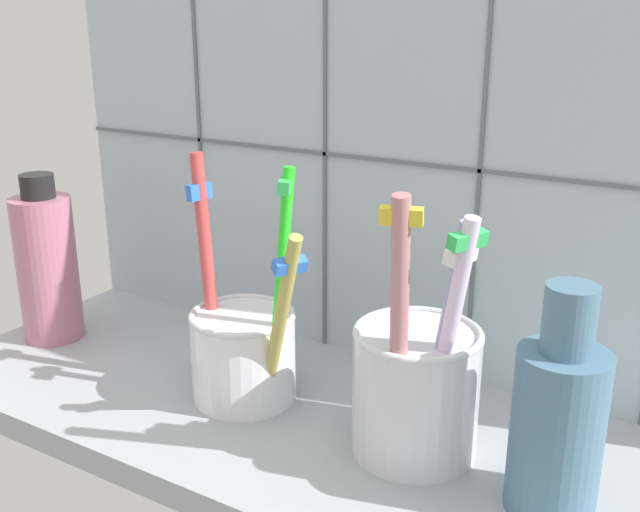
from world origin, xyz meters
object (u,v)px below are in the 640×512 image
object	(u,v)px
soap_bottle	(48,265)
toothbrush_cup_right	(413,388)
ceramic_vase	(558,421)
toothbrush_cup_left	(240,349)

from	to	relation	value
soap_bottle	toothbrush_cup_right	bearing A→B (deg)	-1.21
soap_bottle	ceramic_vase	bearing A→B (deg)	-2.03
toothbrush_cup_left	soap_bottle	size ratio (longest dim) A/B	1.24
toothbrush_cup_left	toothbrush_cup_right	xyz separation A→B (cm)	(13.69, -0.09, 0.77)
toothbrush_cup_right	soap_bottle	xyz separation A→B (cm)	(-34.60, 0.73, 1.80)
toothbrush_cup_left	ceramic_vase	xyz separation A→B (cm)	(22.80, -0.92, 1.62)
toothbrush_cup_right	ceramic_vase	xyz separation A→B (cm)	(9.11, -0.82, 0.84)
ceramic_vase	soap_bottle	world-z (taller)	soap_bottle
toothbrush_cup_left	toothbrush_cup_right	world-z (taller)	toothbrush_cup_right
toothbrush_cup_right	ceramic_vase	world-z (taller)	toothbrush_cup_right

